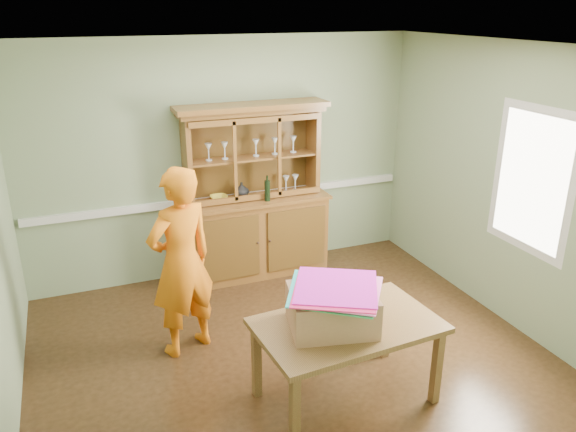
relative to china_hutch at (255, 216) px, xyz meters
name	(u,v)px	position (x,y,z in m)	size (l,w,h in m)	color
floor	(291,356)	(-0.27, -1.77, -0.70)	(4.50, 4.50, 0.00)	#462C16
ceiling	(292,47)	(-0.27, -1.77, 2.00)	(4.50, 4.50, 0.00)	white
wall_back	(225,159)	(-0.27, 0.23, 0.65)	(4.50, 4.50, 0.00)	gray
wall_right	(508,187)	(1.98, -1.77, 0.65)	(4.00, 4.00, 0.00)	gray
wall_front	(438,347)	(-0.27, -3.77, 0.65)	(4.50, 4.50, 0.00)	gray
chair_rail	(227,198)	(-0.27, 0.20, 0.20)	(4.41, 0.05, 0.08)	silver
window_panel	(532,181)	(1.96, -2.07, 0.80)	(0.03, 0.96, 1.36)	silver
china_hutch	(255,216)	(0.00, 0.00, 0.00)	(1.70, 0.56, 1.99)	brown
dining_table	(347,332)	(-0.08, -2.46, -0.09)	(1.45, 0.93, 0.70)	brown
cardboard_box	(332,310)	(-0.22, -2.46, 0.14)	(0.63, 0.50, 0.29)	#A27554
kite_stack	(333,290)	(-0.22, -2.47, 0.31)	(0.83, 0.83, 0.04)	#34B35C
person	(181,263)	(-1.11, -1.28, 0.17)	(0.64, 0.42, 1.75)	orange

